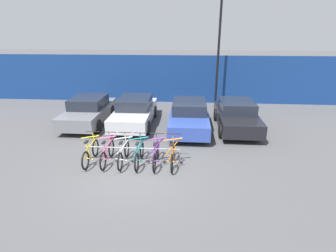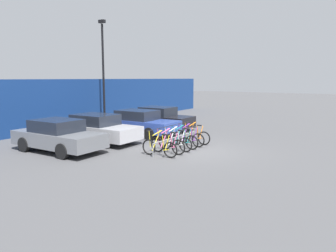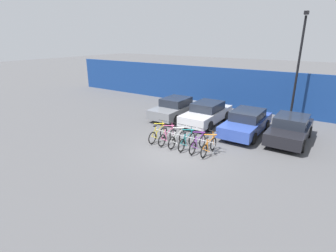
% 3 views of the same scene
% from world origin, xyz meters
% --- Properties ---
extents(ground_plane, '(120.00, 120.00, 0.00)m').
position_xyz_m(ground_plane, '(0.00, 0.00, 0.00)').
color(ground_plane, '#4C4C4F').
extents(hoarding_wall, '(36.00, 0.16, 3.11)m').
position_xyz_m(hoarding_wall, '(0.00, 9.50, 1.55)').
color(hoarding_wall, navy).
rests_on(hoarding_wall, ground).
extents(bike_rack, '(3.58, 0.04, 0.57)m').
position_xyz_m(bike_rack, '(-0.20, 0.68, 0.48)').
color(bike_rack, gray).
rests_on(bike_rack, ground).
extents(bicycle_yellow, '(0.68, 1.71, 1.05)m').
position_xyz_m(bicycle_yellow, '(-1.71, 0.53, 0.38)').
color(bicycle_yellow, black).
rests_on(bicycle_yellow, ground).
extents(bicycle_pink, '(0.68, 1.71, 1.05)m').
position_xyz_m(bicycle_pink, '(-1.09, 0.53, 0.38)').
color(bicycle_pink, black).
rests_on(bicycle_pink, ground).
extents(bicycle_white, '(0.68, 1.71, 1.05)m').
position_xyz_m(bicycle_white, '(-0.48, 0.53, 0.38)').
color(bicycle_white, black).
rests_on(bicycle_white, ground).
extents(bicycle_teal, '(0.68, 1.71, 1.05)m').
position_xyz_m(bicycle_teal, '(0.10, 0.53, 0.38)').
color(bicycle_teal, black).
rests_on(bicycle_teal, ground).
extents(bicycle_purple, '(0.68, 1.71, 1.05)m').
position_xyz_m(bicycle_purple, '(0.71, 0.53, 0.38)').
color(bicycle_purple, black).
rests_on(bicycle_purple, ground).
extents(bicycle_orange, '(0.68, 1.71, 1.05)m').
position_xyz_m(bicycle_orange, '(1.32, 0.53, 0.38)').
color(bicycle_orange, black).
rests_on(bicycle_orange, ground).
extents(car_grey, '(1.91, 4.24, 1.40)m').
position_xyz_m(car_grey, '(-3.30, 4.75, 0.69)').
color(car_grey, slate).
rests_on(car_grey, ground).
extents(car_silver, '(1.91, 4.44, 1.40)m').
position_xyz_m(car_silver, '(-0.89, 4.81, 0.69)').
color(car_silver, '#B7B7BC').
rests_on(car_silver, ground).
extents(car_blue, '(1.91, 4.54, 1.40)m').
position_xyz_m(car_blue, '(1.89, 4.34, 0.69)').
color(car_blue, '#2D479E').
rests_on(car_blue, ground).
extents(car_black, '(1.91, 4.22, 1.40)m').
position_xyz_m(car_black, '(4.22, 4.54, 0.69)').
color(car_black, black).
rests_on(car_black, ground).
extents(lamp_post, '(0.24, 0.44, 6.88)m').
position_xyz_m(lamp_post, '(3.58, 8.50, 3.80)').
color(lamp_post, black).
rests_on(lamp_post, ground).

